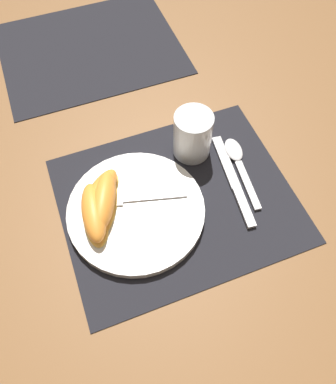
{
  "coord_description": "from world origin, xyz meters",
  "views": [
    {
      "loc": [
        -0.14,
        -0.32,
        0.62
      ],
      "look_at": [
        -0.01,
        0.01,
        0.02
      ],
      "focal_mm": 35.0,
      "sensor_mm": 36.0,
      "label": 1
    }
  ],
  "objects_px": {
    "knife": "(234,182)",
    "fork": "(127,199)",
    "juice_glass": "(192,137)",
    "citrus_wedge_1": "(104,202)",
    "citrus_wedge_2": "(94,213)",
    "citrus_wedge_0": "(100,193)",
    "plate": "(135,208)",
    "spoon": "(237,159)"
  },
  "relations": [
    {
      "from": "knife",
      "to": "fork",
      "type": "bearing_deg",
      "value": 172.22
    },
    {
      "from": "juice_glass",
      "to": "citrus_wedge_1",
      "type": "xyz_separation_m",
      "value": [
        -0.2,
        -0.07,
        -0.01
      ]
    },
    {
      "from": "citrus_wedge_1",
      "to": "citrus_wedge_2",
      "type": "distance_m",
      "value": 0.03
    },
    {
      "from": "juice_glass",
      "to": "fork",
      "type": "bearing_deg",
      "value": -155.48
    },
    {
      "from": "juice_glass",
      "to": "citrus_wedge_1",
      "type": "distance_m",
      "value": 0.22
    },
    {
      "from": "citrus_wedge_0",
      "to": "juice_glass",
      "type": "bearing_deg",
      "value": 14.1
    },
    {
      "from": "plate",
      "to": "fork",
      "type": "relative_size",
      "value": 1.33
    },
    {
      "from": "spoon",
      "to": "citrus_wedge_2",
      "type": "height_order",
      "value": "citrus_wedge_2"
    },
    {
      "from": "fork",
      "to": "citrus_wedge_1",
      "type": "relative_size",
      "value": 1.4
    },
    {
      "from": "citrus_wedge_0",
      "to": "citrus_wedge_2",
      "type": "bearing_deg",
      "value": -119.18
    },
    {
      "from": "citrus_wedge_1",
      "to": "plate",
      "type": "bearing_deg",
      "value": -20.12
    },
    {
      "from": "juice_glass",
      "to": "plate",
      "type": "bearing_deg",
      "value": -148.63
    },
    {
      "from": "spoon",
      "to": "fork",
      "type": "bearing_deg",
      "value": -175.79
    },
    {
      "from": "citrus_wedge_2",
      "to": "citrus_wedge_0",
      "type": "bearing_deg",
      "value": 60.82
    },
    {
      "from": "knife",
      "to": "citrus_wedge_2",
      "type": "height_order",
      "value": "citrus_wedge_2"
    },
    {
      "from": "plate",
      "to": "juice_glass",
      "type": "bearing_deg",
      "value": 31.37
    },
    {
      "from": "fork",
      "to": "citrus_wedge_1",
      "type": "distance_m",
      "value": 0.04
    },
    {
      "from": "plate",
      "to": "citrus_wedge_0",
      "type": "relative_size",
      "value": 2.34
    },
    {
      "from": "juice_glass",
      "to": "knife",
      "type": "bearing_deg",
      "value": -64.93
    },
    {
      "from": "citrus_wedge_2",
      "to": "juice_glass",
      "type": "bearing_deg",
      "value": 21.65
    },
    {
      "from": "citrus_wedge_1",
      "to": "spoon",
      "type": "bearing_deg",
      "value": 3.69
    },
    {
      "from": "fork",
      "to": "citrus_wedge_1",
      "type": "height_order",
      "value": "citrus_wedge_1"
    },
    {
      "from": "plate",
      "to": "fork",
      "type": "xyz_separation_m",
      "value": [
        -0.01,
        0.02,
        0.01
      ]
    },
    {
      "from": "plate",
      "to": "spoon",
      "type": "bearing_deg",
      "value": 9.11
    },
    {
      "from": "knife",
      "to": "citrus_wedge_0",
      "type": "distance_m",
      "value": 0.26
    },
    {
      "from": "knife",
      "to": "citrus_wedge_2",
      "type": "xyz_separation_m",
      "value": [
        -0.27,
        0.01,
        0.03
      ]
    },
    {
      "from": "knife",
      "to": "citrus_wedge_0",
      "type": "bearing_deg",
      "value": 168.62
    },
    {
      "from": "juice_glass",
      "to": "spoon",
      "type": "relative_size",
      "value": 0.58
    },
    {
      "from": "plate",
      "to": "juice_glass",
      "type": "xyz_separation_m",
      "value": [
        0.15,
        0.09,
        0.04
      ]
    },
    {
      "from": "citrus_wedge_1",
      "to": "citrus_wedge_0",
      "type": "bearing_deg",
      "value": 92.63
    },
    {
      "from": "fork",
      "to": "citrus_wedge_2",
      "type": "height_order",
      "value": "citrus_wedge_2"
    },
    {
      "from": "citrus_wedge_2",
      "to": "knife",
      "type": "bearing_deg",
      "value": -2.61
    },
    {
      "from": "fork",
      "to": "citrus_wedge_1",
      "type": "xyz_separation_m",
      "value": [
        -0.04,
        -0.0,
        0.02
      ]
    },
    {
      "from": "juice_glass",
      "to": "spoon",
      "type": "bearing_deg",
      "value": -35.8
    },
    {
      "from": "juice_glass",
      "to": "citrus_wedge_1",
      "type": "relative_size",
      "value": 0.73
    },
    {
      "from": "spoon",
      "to": "knife",
      "type": "bearing_deg",
      "value": -122.88
    },
    {
      "from": "citrus_wedge_2",
      "to": "plate",
      "type": "bearing_deg",
      "value": -2.49
    },
    {
      "from": "plate",
      "to": "citrus_wedge_1",
      "type": "relative_size",
      "value": 1.86
    },
    {
      "from": "citrus_wedge_1",
      "to": "citrus_wedge_2",
      "type": "relative_size",
      "value": 1.07
    },
    {
      "from": "knife",
      "to": "citrus_wedge_1",
      "type": "xyz_separation_m",
      "value": [
        -0.25,
        0.03,
        0.03
      ]
    },
    {
      "from": "spoon",
      "to": "citrus_wedge_1",
      "type": "distance_m",
      "value": 0.28
    },
    {
      "from": "citrus_wedge_0",
      "to": "plate",
      "type": "bearing_deg",
      "value": -38.47
    }
  ]
}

